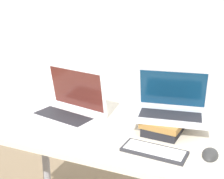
% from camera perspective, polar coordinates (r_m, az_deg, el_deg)
% --- Properties ---
extents(desk, '(1.39, 0.66, 0.74)m').
position_cam_1_polar(desk, '(1.55, 1.00, -9.71)').
color(desk, beige).
rests_on(desk, ground_plane).
extents(laptop_left, '(0.41, 0.31, 0.25)m').
position_cam_1_polar(laptop_left, '(1.62, -7.93, -3.19)').
color(laptop_left, silver).
rests_on(laptop_left, desk).
extents(book_stack, '(0.19, 0.24, 0.07)m').
position_cam_1_polar(book_stack, '(1.47, 9.66, -6.26)').
color(book_stack, black).
rests_on(book_stack, desk).
extents(laptop_on_books, '(0.37, 0.27, 0.22)m').
position_cam_1_polar(laptop_on_books, '(1.47, 10.75, -3.05)').
color(laptop_on_books, silver).
rests_on(laptop_on_books, book_stack).
extents(wireless_keyboard, '(0.27, 0.12, 0.01)m').
position_cam_1_polar(wireless_keyboard, '(1.29, 7.73, -11.08)').
color(wireless_keyboard, '#28282D').
rests_on(wireless_keyboard, desk).
extents(mouse, '(0.06, 0.10, 0.04)m').
position_cam_1_polar(mouse, '(1.29, 17.51, -11.30)').
color(mouse, '#2D2D2D').
rests_on(mouse, desk).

